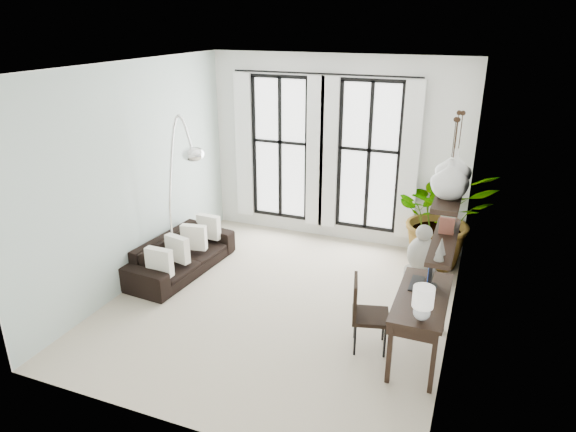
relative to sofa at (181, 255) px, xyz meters
The scene contains 16 objects.
floor 1.85m from the sofa, 10.46° to the right, with size 5.00×5.00×0.00m, color #B9AB93.
ceiling 3.44m from the sofa, 10.46° to the right, with size 5.00×5.00×0.00m, color white.
wall_left 1.43m from the sofa, 143.55° to the right, with size 5.00×5.00×0.00m, color #B3C8BF.
wall_right 4.27m from the sofa, ahead, with size 5.00×5.00×0.00m, color white.
wall_back 3.11m from the sofa, 50.29° to the left, with size 4.50×4.50×0.00m, color white.
windows 2.93m from the sofa, 52.65° to the left, with size 3.26×0.13×2.65m.
wall_shelves 4.24m from the sofa, 11.56° to the right, with size 0.25×1.30×0.60m.
sofa is the anchor object (origin of this frame).
throw_pillows 0.24m from the sofa, ahead, with size 0.40×1.52×0.40m.
plant 4.13m from the sofa, 25.22° to the left, with size 1.48×1.29×1.65m, color #2D7228.
desk 3.88m from the sofa, 13.30° to the right, with size 0.57×1.34×1.18m.
desk_chair 3.25m from the sofa, 16.47° to the right, with size 0.53×0.53×0.91m.
arc_lamp 1.40m from the sofa, ahead, with size 0.75×0.46×2.47m.
buddha 3.68m from the sofa, 17.40° to the left, with size 0.49×0.49×0.89m.
vase_a 4.52m from the sofa, 15.56° to the right, with size 0.37×0.37×0.38m, color white.
vase_b 4.44m from the sofa, ahead, with size 0.37×0.37×0.38m, color white.
Camera 1 is at (2.39, -5.78, 3.73)m, focal length 32.00 mm.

